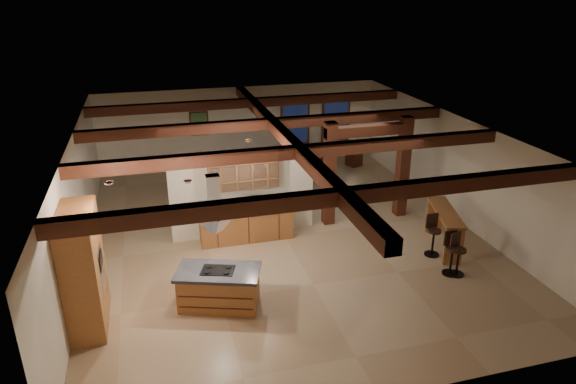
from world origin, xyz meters
name	(u,v)px	position (x,y,z in m)	size (l,w,h in m)	color
ground	(285,236)	(0.00, 0.00, 0.00)	(12.00, 12.00, 0.00)	tan
room_walls	(284,174)	(0.00, 0.00, 1.78)	(12.00, 12.00, 12.00)	beige
ceiling_beams	(284,136)	(0.00, 0.00, 2.76)	(10.00, 12.00, 0.28)	#3D1F0F
timber_posts	(367,160)	(2.50, 0.50, 1.76)	(2.50, 0.30, 2.90)	#3D1F0F
partition_wall	(243,195)	(-1.00, 0.50, 1.10)	(3.80, 0.18, 2.20)	beige
pantry_cabinet	(84,270)	(-4.67, -2.60, 1.20)	(0.67, 1.60, 2.40)	olive
back_counter	(246,223)	(-1.00, 0.11, 0.48)	(2.50, 0.66, 0.94)	olive
upper_display_cabinet	(243,170)	(-1.00, 0.31, 1.85)	(1.80, 0.36, 0.95)	olive
range_hood	(215,229)	(-2.13, -2.69, 1.78)	(1.10, 1.10, 1.40)	silver
back_windows	(316,121)	(2.80, 5.93, 1.50)	(2.70, 0.07, 1.70)	#3D1F0F
framed_art	(199,124)	(-1.50, 5.94, 1.70)	(0.65, 0.05, 0.85)	#3D1F0F
recessed_cans	(187,166)	(-2.53, -1.93, 2.87)	(3.16, 2.46, 0.03)	silver
kitchen_island	(219,288)	(-2.13, -2.69, 0.42)	(1.90, 1.41, 0.85)	olive
dining_table	(271,180)	(0.44, 3.39, 0.32)	(1.81, 1.01, 0.64)	#411C10
sofa	(305,160)	(2.12, 5.01, 0.34)	(2.33, 0.91, 0.68)	black
microwave	(252,202)	(-0.84, 0.11, 1.05)	(0.40, 0.27, 0.22)	silver
bar_counter	(444,223)	(3.71, -1.65, 0.68)	(0.99, 1.99, 1.01)	olive
side_table	(354,158)	(3.96, 4.85, 0.28)	(0.46, 0.46, 0.57)	#3D1F0F
table_lamp	(355,144)	(3.96, 4.85, 0.82)	(0.30, 0.30, 0.36)	black
bar_stool_a	(451,253)	(3.20, -2.83, 0.53)	(0.36, 0.36, 1.04)	black
bar_stool_b	(457,254)	(3.32, -2.90, 0.52)	(0.37, 0.38, 1.02)	black
bar_stool_c	(433,235)	(3.26, -1.91, 0.53)	(0.37, 0.37, 1.05)	black
dining_chairs	(271,174)	(0.44, 3.39, 0.54)	(1.74, 1.74, 1.06)	#3D1F0F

